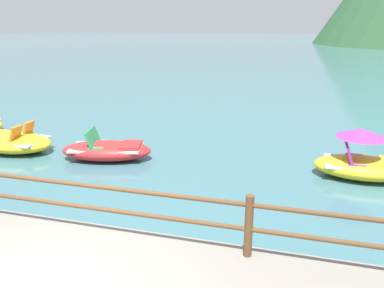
# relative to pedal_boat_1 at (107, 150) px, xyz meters

# --- Properties ---
(ground_plane) EXTENTS (200.00, 200.00, 0.00)m
(ground_plane) POSITION_rel_pedal_boat_1_xyz_m (2.05, 34.24, -0.27)
(ground_plane) COLOR #3D6B75
(dock_railing) EXTENTS (23.92, 0.12, 0.95)m
(dock_railing) POSITION_rel_pedal_boat_1_xyz_m (2.05, -4.21, 0.71)
(dock_railing) COLOR brown
(dock_railing) RESTS_ON promenade_dock
(pedal_boat_1) EXTENTS (2.65, 1.64, 0.85)m
(pedal_boat_1) POSITION_rel_pedal_boat_1_xyz_m (0.00, 0.00, 0.00)
(pedal_boat_1) COLOR red
(pedal_boat_1) RESTS_ON ground
(pedal_boat_2) EXTENTS (2.38, 1.36, 0.88)m
(pedal_boat_2) POSITION_rel_pedal_boat_1_xyz_m (-2.99, -0.10, 0.02)
(pedal_boat_2) COLOR yellow
(pedal_boat_2) RESTS_ON ground
(pedal_boat_4) EXTENTS (2.28, 1.28, 1.23)m
(pedal_boat_4) POSITION_rel_pedal_boat_1_xyz_m (6.60, 0.46, 0.14)
(pedal_boat_4) COLOR yellow
(pedal_boat_4) RESTS_ON ground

